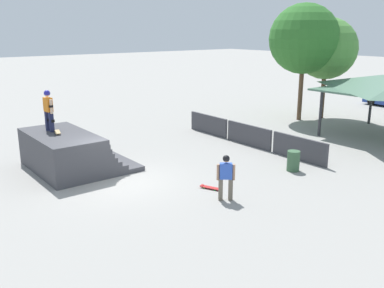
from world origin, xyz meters
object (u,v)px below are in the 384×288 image
(skater_on_deck, at_px, (48,108))
(tree_beside_pavilion, at_px, (304,39))
(bystander_walking, at_px, (226,174))
(trash_bin, at_px, (293,161))
(skateboard_on_deck, at_px, (57,132))
(skateboard_on_ground, at_px, (209,187))
(tree_far_back, at_px, (326,49))

(skater_on_deck, distance_m, tree_beside_pavilion, 16.36)
(bystander_walking, distance_m, trash_bin, 4.41)
(trash_bin, bearing_deg, tree_beside_pavilion, 127.42)
(skater_on_deck, height_order, skateboard_on_deck, skater_on_deck)
(skateboard_on_ground, relative_size, trash_bin, 0.92)
(skateboard_on_deck, relative_size, tree_far_back, 0.13)
(skateboard_on_deck, relative_size, bystander_walking, 0.52)
(skateboard_on_ground, bearing_deg, tree_far_back, -92.44)
(skater_on_deck, bearing_deg, tree_far_back, 82.40)
(bystander_walking, relative_size, skateboard_on_ground, 2.06)
(skateboard_on_deck, relative_size, skateboard_on_ground, 1.08)
(tree_beside_pavilion, bearing_deg, skateboard_on_deck, -88.39)
(trash_bin, bearing_deg, bystander_walking, -81.80)
(skateboard_on_ground, bearing_deg, trash_bin, -120.76)
(skater_on_deck, height_order, tree_far_back, tree_far_back)
(bystander_walking, relative_size, tree_far_back, 0.25)
(tree_far_back, bearing_deg, skateboard_on_deck, -90.19)
(tree_far_back, bearing_deg, bystander_walking, -65.47)
(skateboard_on_deck, relative_size, tree_beside_pavilion, 0.12)
(skater_on_deck, xyz_separation_m, tree_beside_pavilion, (0.14, 16.16, 2.54))
(bystander_walking, height_order, trash_bin, bystander_walking)
(tree_far_back, bearing_deg, tree_beside_pavilion, -107.11)
(skater_on_deck, bearing_deg, tree_beside_pavilion, 83.99)
(tree_beside_pavilion, bearing_deg, skateboard_on_ground, -64.64)
(skater_on_deck, bearing_deg, skateboard_on_ground, 25.07)
(skater_on_deck, height_order, bystander_walking, skater_on_deck)
(skater_on_deck, relative_size, trash_bin, 2.03)
(trash_bin, bearing_deg, skateboard_on_deck, -128.41)
(skater_on_deck, distance_m, skateboard_on_ground, 7.51)
(tree_far_back, bearing_deg, trash_bin, -59.46)
(skateboard_on_deck, bearing_deg, tree_far_back, 105.57)
(bystander_walking, height_order, tree_beside_pavilion, tree_beside_pavilion)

